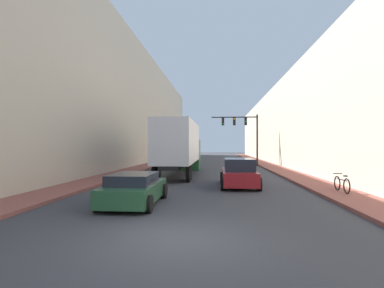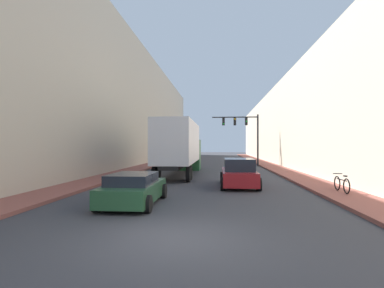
{
  "view_description": "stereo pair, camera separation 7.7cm",
  "coord_description": "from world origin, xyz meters",
  "px_view_note": "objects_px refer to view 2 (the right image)",
  "views": [
    {
      "loc": [
        1.04,
        -7.61,
        2.39
      ],
      "look_at": [
        -0.6,
        11.63,
        2.49
      ],
      "focal_mm": 28.0,
      "sensor_mm": 36.0,
      "label": 1
    },
    {
      "loc": [
        1.12,
        -7.61,
        2.39
      ],
      "look_at": [
        -0.6,
        11.63,
        2.49
      ],
      "focal_mm": 28.0,
      "sensor_mm": 36.0,
      "label": 2
    }
  ],
  "objects_px": {
    "traffic_signal_gantry": "(245,129)",
    "parked_bicycle": "(342,184)",
    "sedan_car": "(134,189)",
    "semi_truck": "(181,146)",
    "suv_car": "(239,173)"
  },
  "relations": [
    {
      "from": "traffic_signal_gantry",
      "to": "parked_bicycle",
      "type": "distance_m",
      "value": 21.13
    },
    {
      "from": "parked_bicycle",
      "to": "sedan_car",
      "type": "bearing_deg",
      "value": -161.86
    },
    {
      "from": "traffic_signal_gantry",
      "to": "semi_truck",
      "type": "bearing_deg",
      "value": -119.2
    },
    {
      "from": "traffic_signal_gantry",
      "to": "parked_bicycle",
      "type": "relative_size",
      "value": 3.31
    },
    {
      "from": "semi_truck",
      "to": "sedan_car",
      "type": "bearing_deg",
      "value": -91.53
    },
    {
      "from": "semi_truck",
      "to": "parked_bicycle",
      "type": "height_order",
      "value": "semi_truck"
    },
    {
      "from": "semi_truck",
      "to": "suv_car",
      "type": "bearing_deg",
      "value": -57.88
    },
    {
      "from": "sedan_car",
      "to": "parked_bicycle",
      "type": "height_order",
      "value": "sedan_car"
    },
    {
      "from": "sedan_car",
      "to": "traffic_signal_gantry",
      "type": "bearing_deg",
      "value": 74.49
    },
    {
      "from": "semi_truck",
      "to": "suv_car",
      "type": "height_order",
      "value": "semi_truck"
    },
    {
      "from": "suv_car",
      "to": "parked_bicycle",
      "type": "height_order",
      "value": "suv_car"
    },
    {
      "from": "sedan_car",
      "to": "parked_bicycle",
      "type": "relative_size",
      "value": 2.37
    },
    {
      "from": "traffic_signal_gantry",
      "to": "parked_bicycle",
      "type": "height_order",
      "value": "traffic_signal_gantry"
    },
    {
      "from": "semi_truck",
      "to": "suv_car",
      "type": "xyz_separation_m",
      "value": [
        4.27,
        -6.8,
        -1.57
      ]
    },
    {
      "from": "sedan_car",
      "to": "parked_bicycle",
      "type": "xyz_separation_m",
      "value": [
        9.35,
        3.06,
        -0.09
      ]
    }
  ]
}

